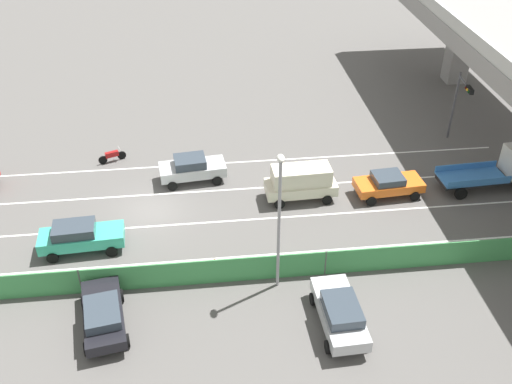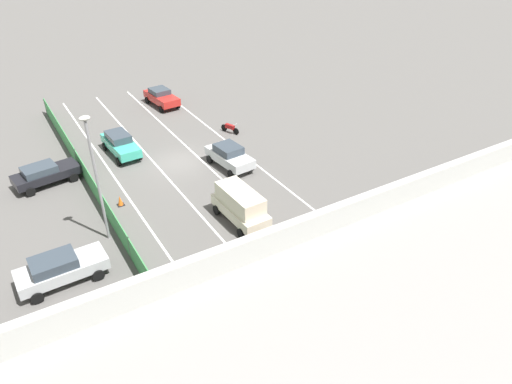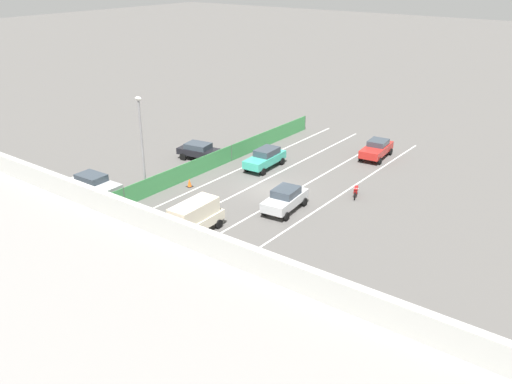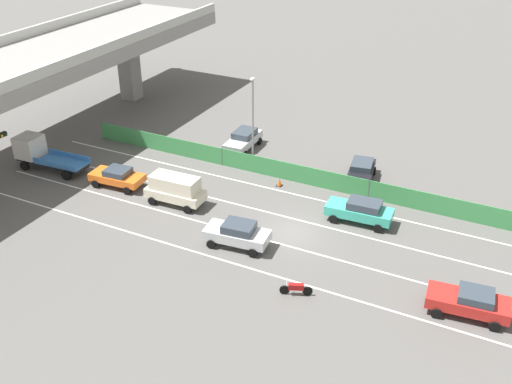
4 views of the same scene
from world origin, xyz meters
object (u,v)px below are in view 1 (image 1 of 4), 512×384
Objects in this scene: flatbed_truck_blue at (506,168)px; traffic_cone at (214,263)px; car_van_cream at (301,181)px; motorcycle at (112,156)px; car_taxi_teal at (80,236)px; parked_wagon_silver at (340,312)px; car_taxi_orange at (388,184)px; traffic_light at (460,98)px; car_sedan_silver at (192,168)px; street_lamp at (279,212)px; parked_sedan_dark at (103,314)px.

flatbed_truck_blue reaches higher than traffic_cone.
car_van_cream is 2.44× the size of motorcycle.
car_taxi_teal is 1.03× the size of parked_wagon_silver.
traffic_light reaches higher than car_taxi_orange.
car_van_cream is 1.03× the size of car_taxi_orange.
car_sedan_silver is 2.42× the size of motorcycle.
street_lamp is at bearing 35.52° from motorcycle.
street_lamp is (10.53, 4.17, 3.77)m from car_sedan_silver.
street_lamp is at bearing -141.36° from parked_wagon_silver.
car_taxi_teal is at bearing -82.41° from flatbed_truck_blue.
flatbed_truck_blue reaches higher than parked_wagon_silver.
flatbed_truck_blue reaches higher than car_van_cream.
car_van_cream is at bearing 136.01° from traffic_cone.
motorcycle is 0.36× the size of traffic_light.
car_taxi_orange is 12.71m from traffic_cone.
parked_sedan_dark is at bearing -77.12° from street_lamp.
street_lamp is 11.15× the size of traffic_cone.
traffic_light is 19.92m from street_lamp.
parked_wagon_silver is (1.19, 11.19, 0.05)m from parked_sedan_dark.
car_van_cream is at bearing 105.40° from car_taxi_teal.
flatbed_truck_blue is 1.34× the size of parked_sedan_dark.
car_sedan_silver reaches higher than parked_wagon_silver.
parked_wagon_silver is 7.54m from traffic_cone.
flatbed_truck_blue is (0.08, 13.37, 0.09)m from car_van_cream.
car_sedan_silver is at bearing -104.24° from car_taxi_orange.
flatbed_truck_blue reaches higher than car_sedan_silver.
car_sedan_silver is 6.28m from motorcycle.
car_taxi_orange is (0.27, 5.59, -0.41)m from car_van_cream.
parked_sedan_dark is at bearing -19.72° from car_sedan_silver.
car_sedan_silver is 8.90m from traffic_cone.
street_lamp reaches higher than car_taxi_orange.
traffic_cone is (8.83, 0.98, -0.62)m from car_sedan_silver.
car_sedan_silver is at bearing -81.66° from traffic_light.
flatbed_truck_blue is 26.40m from parked_sedan_dark.
car_sedan_silver is 0.57× the size of street_lamp.
traffic_light is at bearing 110.06° from car_taxi_teal.
motorcycle is at bearing -115.61° from car_van_cream.
parked_wagon_silver is 6.53× the size of traffic_cone.
car_sedan_silver is at bearing -173.68° from traffic_cone.
parked_sedan_dark is (9.65, -11.23, -0.39)m from car_van_cream.
flatbed_truck_blue reaches higher than parked_sedan_dark.
car_van_cream is at bearing 64.39° from motorcycle.
parked_wagon_silver is at bearing 36.13° from motorcycle.
motorcycle is (-5.95, -25.61, -0.90)m from flatbed_truck_blue.
street_lamp reaches higher than parked_wagon_silver.
street_lamp is (7.40, -8.16, 3.87)m from car_taxi_orange.
traffic_light reaches higher than car_van_cream.
flatbed_truck_blue reaches higher than car_taxi_orange.
car_taxi_teal is 27.07m from traffic_light.
car_taxi_teal is 9.52m from motorcycle.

